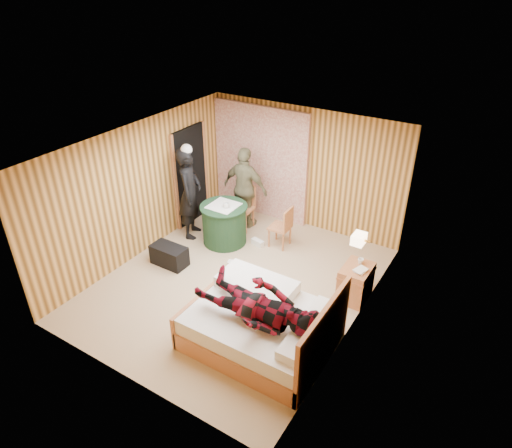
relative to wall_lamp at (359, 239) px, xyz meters
The scene contains 23 objects.
floor 2.36m from the wall_lamp, 166.83° to the right, with size 4.20×5.00×0.01m, color tan.
ceiling 2.31m from the wall_lamp, 166.83° to the right, with size 4.20×5.00×0.01m, color white.
wall_back 2.81m from the wall_lamp, 133.17° to the left, with size 4.20×0.02×2.50m, color #ECAF5A.
wall_left 4.05m from the wall_lamp, behind, with size 0.02×5.00×2.50m, color #ECAF5A.
wall_right 0.49m from the wall_lamp, 68.55° to the right, with size 0.02×5.00×2.50m, color #ECAF5A.
curtain 3.53m from the wall_lamp, 145.89° to the left, with size 2.20×0.08×2.40m, color white.
doorway 4.10m from the wall_lamp, 166.59° to the left, with size 0.06×0.90×2.05m, color black.
wall_lamp is the anchor object (origin of this frame).
bed 1.90m from the wall_lamp, 119.58° to the right, with size 2.01×1.58×1.09m.
nightstand 1.02m from the wall_lamp, 99.34° to the left, with size 0.46×0.63×0.60m.
round_table 3.06m from the wall_lamp, 169.02° to the left, with size 0.92×0.92×0.82m.
chair_far 3.25m from the wall_lamp, 156.05° to the left, with size 0.46×0.46×0.93m.
chair_near 2.23m from the wall_lamp, 150.66° to the left, with size 0.39×0.39×0.85m.
duffel_bag 3.53m from the wall_lamp, 169.37° to the right, with size 0.67×0.36×0.38m, color black.
sneaker_left 2.69m from the wall_lamp, 160.69° to the left, with size 0.26×0.11×0.12m, color white.
sneaker_right 2.51m from the wall_lamp, behind, with size 0.30×0.12×0.13m, color white.
woman_standing 3.65m from the wall_lamp, behind, with size 0.68×0.45×1.86m, color black.
man_at_table 3.20m from the wall_lamp, 155.23° to the left, with size 1.01×0.42×1.72m, color #6C6848.
man_on_bed 1.84m from the wall_lamp, 115.29° to the right, with size 1.77×0.67×0.86m, color maroon.
book_lower 0.72m from the wall_lamp, 101.48° to the left, with size 0.17×0.22×0.02m, color white.
book_upper 0.70m from the wall_lamp, 101.48° to the left, with size 0.16×0.22×0.02m, color white.
cup_nightstand 0.76m from the wall_lamp, 96.28° to the left, with size 0.10×0.10×0.09m, color white.
cup_table 2.86m from the wall_lamp, 169.62° to the left, with size 0.12×0.12×0.10m, color white.
Camera 1 is at (3.65, -5.24, 4.88)m, focal length 32.00 mm.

